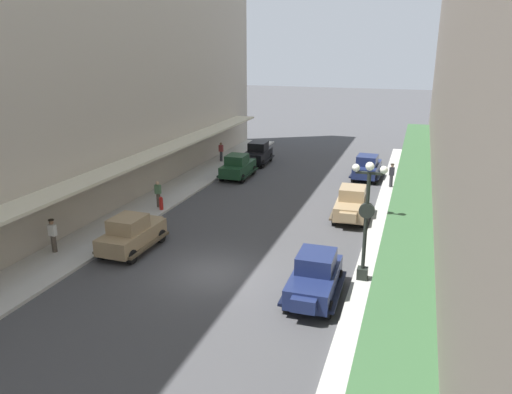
{
  "coord_description": "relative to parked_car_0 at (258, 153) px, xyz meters",
  "views": [
    {
      "loc": [
        8.09,
        -18.22,
        9.8
      ],
      "look_at": [
        0.0,
        6.0,
        1.8
      ],
      "focal_mm": 34.25,
      "sensor_mm": 36.0,
      "label": 1
    }
  ],
  "objects": [
    {
      "name": "parked_car_4",
      "position": [
        9.45,
        -21.27,
        0.0
      ],
      "size": [
        2.21,
        4.28,
        1.84
      ],
      "color": "#19234C",
      "rests_on": "ground"
    },
    {
      "name": "building_row_right",
      "position": [
        14.96,
        -20.59,
        8.9
      ],
      "size": [
        4.3,
        60.0,
        19.69
      ],
      "color": "slate",
      "rests_on": "ground"
    },
    {
      "name": "fire_hydrant",
      "position": [
        -1.62,
        -13.85,
        -0.38
      ],
      "size": [
        0.24,
        0.24,
        0.82
      ],
      "color": "#B21E19",
      "rests_on": "sidewalk_left"
    },
    {
      "name": "pedestrian_0",
      "position": [
        11.36,
        -4.27,
        0.07
      ],
      "size": [
        0.36,
        0.28,
        1.67
      ],
      "color": "#2D2D33",
      "rests_on": "sidewalk_right"
    },
    {
      "name": "pedestrian_5",
      "position": [
        13.15,
        -24.94,
        0.05
      ],
      "size": [
        0.36,
        0.24,
        1.64
      ],
      "color": "slate",
      "rests_on": "sidewalk_right"
    },
    {
      "name": "pedestrian_1",
      "position": [
        -3.09,
        -0.68,
        0.05
      ],
      "size": [
        0.36,
        0.24,
        1.64
      ],
      "color": "#2D2D33",
      "rests_on": "sidewalk_left"
    },
    {
      "name": "parked_car_2",
      "position": [
        0.02,
        -4.88,
        0.0
      ],
      "size": [
        2.19,
        4.28,
        1.84
      ],
      "color": "#193D23",
      "rests_on": "ground"
    },
    {
      "name": "parked_car_3",
      "position": [
        -0.09,
        -19.53,
        0.0
      ],
      "size": [
        2.18,
        4.27,
        1.84
      ],
      "color": "#997F5B",
      "rests_on": "ground"
    },
    {
      "name": "lamp_post_with_clock",
      "position": [
        11.13,
        -19.31,
        2.04
      ],
      "size": [
        1.42,
        0.44,
        5.16
      ],
      "color": "black",
      "rests_on": "sidewalk_right"
    },
    {
      "name": "parked_car_1",
      "position": [
        9.43,
        -1.96,
        0.0
      ],
      "size": [
        2.26,
        4.3,
        1.84
      ],
      "color": "#19234C",
      "rests_on": "ground"
    },
    {
      "name": "pedestrian_2",
      "position": [
        -2.04,
        -13.42,
        0.05
      ],
      "size": [
        0.36,
        0.24,
        1.64
      ],
      "color": "#4C4238",
      "rests_on": "sidewalk_left"
    },
    {
      "name": "parked_car_5",
      "position": [
        9.54,
        -11.3,
        0.0
      ],
      "size": [
        2.29,
        4.31,
        1.84
      ],
      "color": "#997F5B",
      "rests_on": "ground"
    },
    {
      "name": "pedestrian_3",
      "position": [
        -3.4,
        -21.17,
        0.07
      ],
      "size": [
        0.36,
        0.28,
        1.67
      ],
      "color": "#4C4238",
      "rests_on": "sidewalk_left"
    },
    {
      "name": "sidewalk_right",
      "position": [
        12.23,
        -20.59,
        -0.87
      ],
      "size": [
        3.0,
        60.0,
        0.15
      ],
      "primitive_type": "cube",
      "color": "#B7B5AD",
      "rests_on": "ground"
    },
    {
      "name": "parked_car_0",
      "position": [
        0.0,
        0.0,
        0.0
      ],
      "size": [
        2.29,
        4.31,
        1.84
      ],
      "color": "black",
      "rests_on": "ground"
    },
    {
      "name": "ground_plane",
      "position": [
        4.73,
        -20.59,
        -0.94
      ],
      "size": [
        200.0,
        200.0,
        0.0
      ],
      "primitive_type": "plane",
      "color": "#424244"
    },
    {
      "name": "pedestrian_4",
      "position": [
        12.81,
        -12.47,
        0.07
      ],
      "size": [
        0.36,
        0.28,
        1.67
      ],
      "color": "slate",
      "rests_on": "sidewalk_right"
    },
    {
      "name": "sidewalk_left",
      "position": [
        -2.77,
        -20.59,
        -0.87
      ],
      "size": [
        3.0,
        60.0,
        0.15
      ],
      "primitive_type": "cube",
      "color": "#B7B5AD",
      "rests_on": "ground"
    }
  ]
}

